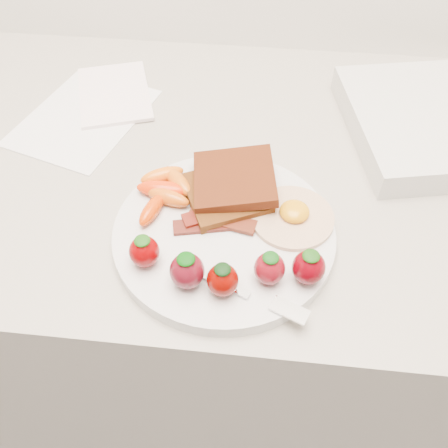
# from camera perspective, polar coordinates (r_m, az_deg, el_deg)

# --- Properties ---
(counter) EXTENTS (2.00, 0.60, 0.90)m
(counter) POSITION_cam_1_polar(r_m,az_deg,el_deg) (1.07, 0.61, -10.49)
(counter) COLOR gray
(counter) RESTS_ON ground
(plate) EXTENTS (0.27, 0.27, 0.02)m
(plate) POSITION_cam_1_polar(r_m,az_deg,el_deg) (0.61, -0.00, -1.15)
(plate) COLOR silver
(plate) RESTS_ON counter
(toast_lower) EXTENTS (0.13, 0.13, 0.01)m
(toast_lower) POSITION_cam_1_polar(r_m,az_deg,el_deg) (0.63, 0.23, 3.41)
(toast_lower) COLOR #4A1E0E
(toast_lower) RESTS_ON plate
(toast_upper) EXTENTS (0.12, 0.12, 0.02)m
(toast_upper) POSITION_cam_1_polar(r_m,az_deg,el_deg) (0.63, 1.19, 5.20)
(toast_upper) COLOR #3D170A
(toast_upper) RESTS_ON toast_lower
(fried_egg) EXTENTS (0.12, 0.12, 0.02)m
(fried_egg) POSITION_cam_1_polar(r_m,az_deg,el_deg) (0.62, 7.87, 0.96)
(fried_egg) COLOR beige
(fried_egg) RESTS_ON plate
(bacon_strips) EXTENTS (0.10, 0.07, 0.01)m
(bacon_strips) POSITION_cam_1_polar(r_m,az_deg,el_deg) (0.61, -0.98, 0.55)
(bacon_strips) COLOR #390709
(bacon_strips) RESTS_ON plate
(baby_carrots) EXTENTS (0.08, 0.11, 0.02)m
(baby_carrots) POSITION_cam_1_polar(r_m,az_deg,el_deg) (0.64, -6.78, 3.93)
(baby_carrots) COLOR red
(baby_carrots) RESTS_ON plate
(strawberries) EXTENTS (0.22, 0.06, 0.05)m
(strawberries) POSITION_cam_1_polar(r_m,az_deg,el_deg) (0.54, 0.28, -4.98)
(strawberries) COLOR #6F0002
(strawberries) RESTS_ON plate
(fork) EXTENTS (0.16, 0.07, 0.00)m
(fork) POSITION_cam_1_polar(r_m,az_deg,el_deg) (0.55, 2.45, -7.76)
(fork) COLOR silver
(fork) RESTS_ON plate
(paper_sheet) EXTENTS (0.22, 0.25, 0.00)m
(paper_sheet) POSITION_cam_1_polar(r_m,az_deg,el_deg) (0.82, -15.72, 11.68)
(paper_sheet) COLOR white
(paper_sheet) RESTS_ON counter
(notepad) EXTENTS (0.15, 0.19, 0.01)m
(notepad) POSITION_cam_1_polar(r_m,az_deg,el_deg) (0.85, -12.43, 14.37)
(notepad) COLOR white
(notepad) RESTS_ON paper_sheet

